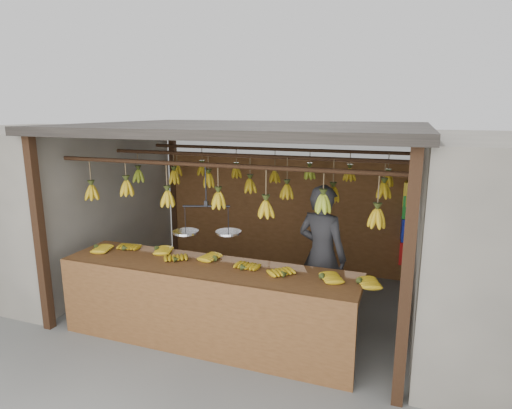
% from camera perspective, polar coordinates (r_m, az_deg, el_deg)
% --- Properties ---
extents(ground, '(80.00, 80.00, 0.00)m').
position_cam_1_polar(ground, '(6.03, -1.00, -12.74)').
color(ground, '#5B5B57').
extents(stall, '(4.30, 3.30, 2.40)m').
position_cam_1_polar(stall, '(5.79, 0.10, 6.55)').
color(stall, black).
rests_on(stall, ground).
extents(neighbor_left, '(3.00, 3.00, 2.30)m').
position_cam_1_polar(neighbor_left, '(7.67, -27.04, 0.45)').
color(neighbor_left, slate).
rests_on(neighbor_left, ground).
extents(counter, '(3.47, 0.76, 0.96)m').
position_cam_1_polar(counter, '(4.74, -7.12, -10.76)').
color(counter, brown).
rests_on(counter, ground).
extents(hanging_bananas, '(3.55, 2.21, 0.39)m').
position_cam_1_polar(hanging_bananas, '(5.54, -0.98, 2.63)').
color(hanging_bananas, '#B18B12').
rests_on(hanging_bananas, ground).
extents(balance_scale, '(0.73, 0.43, 0.76)m').
position_cam_1_polar(balance_scale, '(4.76, -6.56, -3.25)').
color(balance_scale, black).
rests_on(balance_scale, ground).
extents(vendor, '(0.73, 0.60, 1.73)m').
position_cam_1_polar(vendor, '(5.20, 8.75, -6.78)').
color(vendor, '#262628').
rests_on(vendor, ground).
extents(bag_bundles, '(0.08, 0.26, 1.22)m').
position_cam_1_polar(bag_bundles, '(6.63, 19.23, -2.00)').
color(bag_bundles, yellow).
rests_on(bag_bundles, ground).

